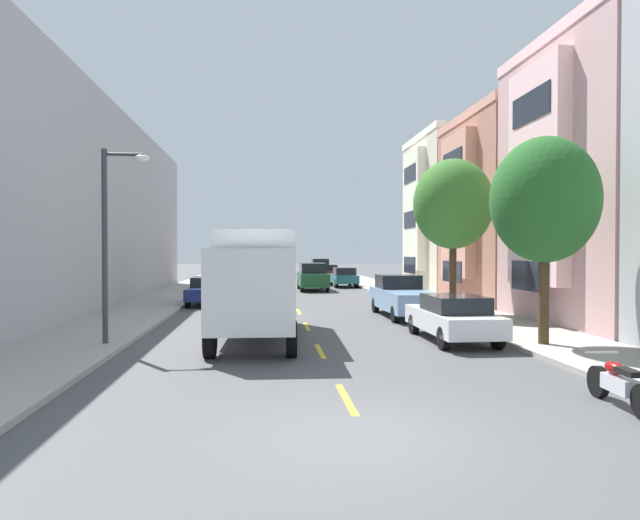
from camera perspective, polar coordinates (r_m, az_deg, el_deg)
The scene contains 21 objects.
ground_plane at distance 38.42m, azimuth -3.38°, elevation -3.21°, with size 160.00×160.00×0.00m, color #4C4C4F.
sidewalk_left at distance 36.82m, azimuth -14.38°, elevation -3.31°, with size 3.20×120.00×0.14m, color #A39E93.
sidewalk_right at distance 37.40m, azimuth 7.69°, elevation -3.23°, with size 3.20×120.00×0.14m, color #A39E93.
lane_centerline_dashes at distance 32.94m, azimuth -3.00°, elevation -3.90°, with size 0.14×47.20×0.01m.
townhouse_third_terracotta at distance 32.41m, azimuth 24.78°, elevation 4.37°, with size 13.14×8.28×9.95m.
townhouse_fourth_cream at distance 39.54m, azimuth 17.18°, elevation 4.28°, with size 11.00×8.28×10.62m.
apartment_block_opposite at distance 30.88m, azimuth -28.99°, elevation 4.85°, with size 10.00×36.00×9.91m, color #A8A8AD.
street_tree_nearest at distance 17.07m, azimuth 22.11°, elevation 5.71°, with size 3.02×3.02×5.91m.
street_tree_second at distance 24.18m, azimuth 13.55°, elevation 5.59°, with size 3.35×3.35×6.54m.
street_lamp at distance 16.97m, azimuth -20.72°, elevation 3.07°, with size 1.35×0.28×5.57m.
delivery_box_truck at distance 17.88m, azimuth -6.53°, elevation -1.81°, with size 2.63×8.04×3.42m.
parked_hatchback_burgundy at distance 51.68m, azimuth 0.83°, elevation -1.30°, with size 1.82×4.03×1.50m.
parked_sedan_orange at distance 49.80m, azimuth -8.92°, elevation -1.40°, with size 1.83×4.51×1.43m.
parked_hatchback_teal at distance 42.62m, azimuth 2.45°, elevation -1.78°, with size 1.85×4.05×1.50m.
parked_sedan_navy at distance 29.27m, azimuth -11.45°, elevation -3.07°, with size 1.87×4.53×1.43m.
parked_pickup_sky at distance 23.88m, azimuth 8.64°, elevation -3.78°, with size 2.07×5.33×1.73m.
parked_hatchback_red at distance 41.83m, azimuth -9.62°, elevation -1.85°, with size 1.78×4.02×1.50m.
parked_suv_charcoal at distance 59.69m, azimuth 0.01°, elevation -0.77°, with size 2.05×4.84×1.93m.
parked_sedan_white at distance 17.69m, azimuth 13.53°, elevation -5.72°, with size 1.84×4.51×1.43m.
moving_forest_sedan at distance 38.97m, azimuth -0.77°, elevation -1.70°, with size 1.95×4.80×1.93m.
parked_motorcycle at distance 11.40m, azimuth 28.46°, elevation -11.25°, with size 0.62×2.05×0.90m.
Camera 1 is at (-1.52, -8.29, 2.80)m, focal length 31.07 mm.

